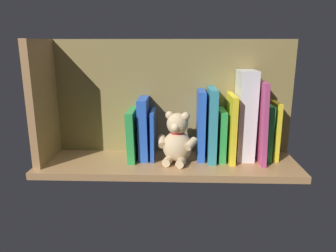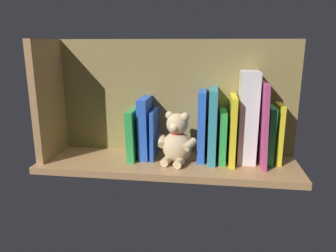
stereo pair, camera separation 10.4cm
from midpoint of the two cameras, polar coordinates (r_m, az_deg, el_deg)
The scene contains 15 objects.
ground_plane at distance 108.11cm, azimuth -2.77°, elevation -6.76°, with size 85.43×25.05×2.20cm, color #A87A4C.
shelf_back_panel at distance 112.45cm, azimuth -2.48°, elevation 5.14°, with size 85.43×1.50×39.55cm, color olive.
shelf_side_divider at distance 113.32cm, azimuth -23.95°, elevation 3.97°, with size 2.40×19.05×39.55cm, color #A87A4C.
book_0 at distance 111.76cm, azimuth 15.95°, elevation -0.79°, with size 1.74×9.72×19.31cm, color yellow.
book_1 at distance 110.51cm, azimuth 14.58°, elevation -1.03°, with size 2.04×11.12×18.73cm, color green.
book_2 at distance 107.19cm, azimuth 13.51°, elevation 0.73°, with size 1.43×14.89×26.56cm, color #B23F72.
dictionary_thick_white at distance 107.94cm, azimuth 10.97°, elevation 1.84°, with size 5.79×10.66×29.77cm, color silver.
book_3 at distance 106.71cm, azimuth 8.46°, elevation -0.33°, with size 1.84×13.95×22.07cm, color yellow.
book_4 at distance 107.94cm, azimuth 6.76°, elevation -1.52°, with size 2.25×12.19×16.91cm, color green.
book_5 at distance 106.14cm, azimuth 5.02°, elevation 0.26°, with size 2.60×13.48×24.10cm, color teal.
book_6 at distance 107.12cm, azimuth 3.12°, elevation 0.18°, with size 2.45×11.41×23.21cm, color blue.
teddy_bear at distance 104.26cm, azimuth -1.21°, elevation -2.58°, with size 13.34×12.41×16.94cm.
book_7 at distance 108.58cm, azimuth -5.39°, elevation -1.48°, with size 1.22×11.99×16.55cm, color blue.
book_8 at distance 108.56cm, azimuth -7.05°, elevation -0.43°, with size 3.10×11.82×20.57cm, color blue.
book_9 at distance 108.75cm, azimuth -9.06°, elevation -1.51°, with size 2.45×13.84×16.78cm, color green.
Camera 1 is at (-3.47, 100.75, 38.30)cm, focal length 34.11 mm.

